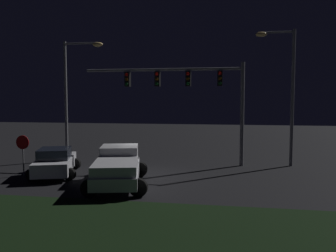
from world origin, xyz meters
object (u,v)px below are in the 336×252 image
Objects in this scene: street_lamp_right at (285,82)px; stop_sign at (23,148)px; traffic_signal_gantry at (189,86)px; street_lamp_left at (73,86)px; pickup_truck at (118,165)px; car_sedan at (55,162)px.

street_lamp_right is 3.80× the size of stop_sign.
traffic_signal_gantry is 1.27× the size of street_lamp_left.
street_lamp_left reaches higher than pickup_truck.
pickup_truck is 4.44m from car_sedan.
car_sedan is (-4.13, 1.62, -0.26)m from pickup_truck.
street_lamp_right is (12.90, 4.90, 4.55)m from car_sedan.
car_sedan is 0.46× the size of traffic_signal_gantry.
stop_sign is (-8.56, -4.93, -3.47)m from traffic_signal_gantry.
traffic_signal_gantry reaches higher than stop_sign.
street_lamp_left is 0.95× the size of street_lamp_right.
street_lamp_right reaches higher than street_lamp_left.
street_lamp_right is (5.98, 0.45, 0.26)m from traffic_signal_gantry.
street_lamp_left is 13.89m from street_lamp_right.
street_lamp_left is at bearing 26.11° from pickup_truck.
street_lamp_right reaches higher than stop_sign.
car_sedan is at bearing 55.48° from pickup_truck.
pickup_truck is at bearing -114.74° from traffic_signal_gantry.
traffic_signal_gantry is 7.91m from street_lamp_left.
stop_sign is (-0.65, -5.12, -3.56)m from street_lamp_left.
car_sedan is 9.28m from traffic_signal_gantry.
street_lamp_right reaches higher than car_sedan.
stop_sign is at bearing -97.18° from street_lamp_left.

